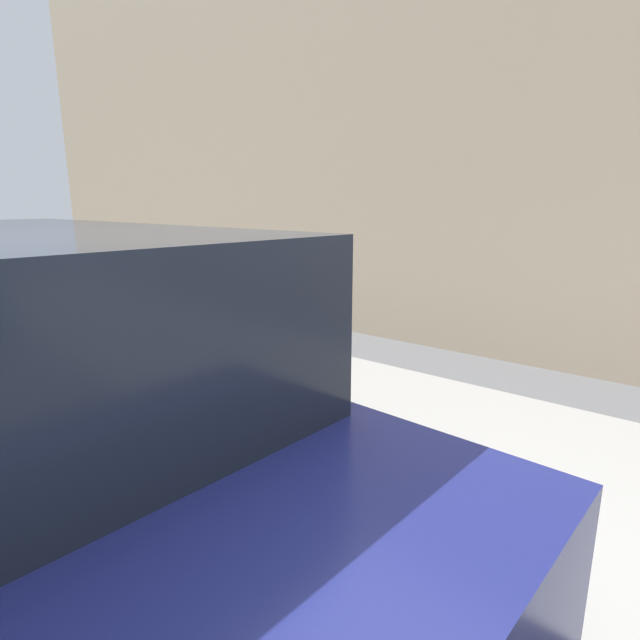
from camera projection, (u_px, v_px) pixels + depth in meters
name	position (u px, v px, depth m)	size (l,w,h in m)	color
sidewalk	(470.00, 457.00, 3.85)	(24.00, 2.80, 0.11)	#9E9B96
building_facade	(602.00, 60.00, 5.29)	(24.00, 0.30, 6.89)	tan
parking_meter	(320.00, 343.00, 2.99)	(0.17, 0.14, 1.51)	slate
parked_car_beside_meter	(9.00, 415.00, 2.55)	(4.98, 2.31, 1.85)	black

